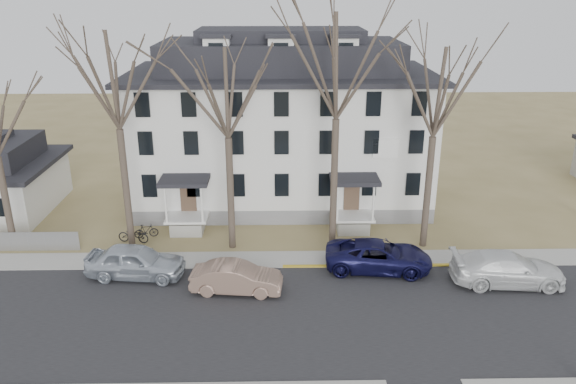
{
  "coord_description": "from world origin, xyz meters",
  "views": [
    {
      "loc": [
        -2.24,
        -20.69,
        14.91
      ],
      "look_at": [
        -1.68,
        9.0,
        3.8
      ],
      "focal_mm": 35.0,
      "sensor_mm": 36.0,
      "label": 1
    }
  ],
  "objects_px": {
    "boarding_house": "(281,127)",
    "bicycle_left": "(133,235)",
    "tree_mid_left": "(226,87)",
    "tree_center": "(338,59)",
    "car_white": "(508,269)",
    "car_navy": "(379,256)",
    "car_silver": "(136,262)",
    "tree_mid_right": "(437,86)",
    "bicycle_right": "(146,231)",
    "car_tan": "(237,279)",
    "tree_far_left": "(114,73)"
  },
  "relations": [
    {
      "from": "tree_center",
      "to": "car_white",
      "type": "bearing_deg",
      "value": -28.21
    },
    {
      "from": "tree_center",
      "to": "bicycle_left",
      "type": "bearing_deg",
      "value": 176.89
    },
    {
      "from": "tree_far_left",
      "to": "tree_mid_left",
      "type": "xyz_separation_m",
      "value": [
        6.0,
        0.0,
        -0.74
      ]
    },
    {
      "from": "car_white",
      "to": "car_tan",
      "type": "bearing_deg",
      "value": 95.05
    },
    {
      "from": "tree_mid_left",
      "to": "tree_center",
      "type": "height_order",
      "value": "tree_center"
    },
    {
      "from": "tree_mid_left",
      "to": "bicycle_left",
      "type": "xyz_separation_m",
      "value": [
        -6.06,
        0.66,
        -9.1
      ]
    },
    {
      "from": "tree_mid_left",
      "to": "tree_center",
      "type": "relative_size",
      "value": 0.87
    },
    {
      "from": "tree_center",
      "to": "car_tan",
      "type": "height_order",
      "value": "tree_center"
    },
    {
      "from": "tree_far_left",
      "to": "bicycle_left",
      "type": "relative_size",
      "value": 7.18
    },
    {
      "from": "boarding_house",
      "to": "tree_far_left",
      "type": "height_order",
      "value": "tree_far_left"
    },
    {
      "from": "car_white",
      "to": "tree_mid_left",
      "type": "bearing_deg",
      "value": 75.18
    },
    {
      "from": "tree_mid_right",
      "to": "car_navy",
      "type": "xyz_separation_m",
      "value": [
        -3.24,
        -3.01,
        -8.79
      ]
    },
    {
      "from": "tree_far_left",
      "to": "tree_center",
      "type": "bearing_deg",
      "value": 0.0
    },
    {
      "from": "boarding_house",
      "to": "car_navy",
      "type": "relative_size",
      "value": 3.58
    },
    {
      "from": "tree_mid_left",
      "to": "car_silver",
      "type": "distance_m",
      "value": 10.61
    },
    {
      "from": "boarding_house",
      "to": "bicycle_right",
      "type": "bearing_deg",
      "value": -141.06
    },
    {
      "from": "boarding_house",
      "to": "bicycle_left",
      "type": "height_order",
      "value": "boarding_house"
    },
    {
      "from": "car_navy",
      "to": "tree_mid_right",
      "type": "bearing_deg",
      "value": -40.52
    },
    {
      "from": "tree_far_left",
      "to": "tree_center",
      "type": "height_order",
      "value": "tree_center"
    },
    {
      "from": "car_silver",
      "to": "bicycle_left",
      "type": "relative_size",
      "value": 2.74
    },
    {
      "from": "boarding_house",
      "to": "bicycle_left",
      "type": "distance_m",
      "value": 12.73
    },
    {
      "from": "tree_center",
      "to": "boarding_house",
      "type": "bearing_deg",
      "value": 110.2
    },
    {
      "from": "tree_mid_right",
      "to": "boarding_house",
      "type": "bearing_deg",
      "value": 136.19
    },
    {
      "from": "car_tan",
      "to": "car_white",
      "type": "distance_m",
      "value": 14.14
    },
    {
      "from": "tree_mid_left",
      "to": "tree_mid_right",
      "type": "distance_m",
      "value": 11.5
    },
    {
      "from": "bicycle_right",
      "to": "tree_far_left",
      "type": "bearing_deg",
      "value": 142.42
    },
    {
      "from": "bicycle_right",
      "to": "boarding_house",
      "type": "bearing_deg",
      "value": -65.51
    },
    {
      "from": "car_navy",
      "to": "boarding_house",
      "type": "bearing_deg",
      "value": 31.88
    },
    {
      "from": "tree_mid_left",
      "to": "tree_mid_right",
      "type": "height_order",
      "value": "same"
    },
    {
      "from": "car_tan",
      "to": "car_white",
      "type": "relative_size",
      "value": 0.79
    },
    {
      "from": "tree_center",
      "to": "car_silver",
      "type": "bearing_deg",
      "value": -161.81
    },
    {
      "from": "tree_far_left",
      "to": "car_silver",
      "type": "distance_m",
      "value": 10.17
    },
    {
      "from": "car_tan",
      "to": "tree_mid_left",
      "type": "bearing_deg",
      "value": 12.15
    },
    {
      "from": "boarding_house",
      "to": "tree_far_left",
      "type": "xyz_separation_m",
      "value": [
        -9.0,
        -8.15,
        4.96
      ]
    },
    {
      "from": "bicycle_left",
      "to": "tree_mid_right",
      "type": "bearing_deg",
      "value": -82.4
    },
    {
      "from": "tree_center",
      "to": "tree_far_left",
      "type": "bearing_deg",
      "value": 180.0
    },
    {
      "from": "car_navy",
      "to": "tree_center",
      "type": "bearing_deg",
      "value": 43.56
    },
    {
      "from": "tree_mid_left",
      "to": "car_navy",
      "type": "xyz_separation_m",
      "value": [
        8.26,
        -3.01,
        -8.79
      ]
    },
    {
      "from": "tree_center",
      "to": "car_navy",
      "type": "bearing_deg",
      "value": -53.09
    },
    {
      "from": "car_silver",
      "to": "car_tan",
      "type": "xyz_separation_m",
      "value": [
        5.5,
        -1.66,
        -0.13
      ]
    },
    {
      "from": "bicycle_left",
      "to": "tree_mid_left",
      "type": "bearing_deg",
      "value": -86.44
    },
    {
      "from": "boarding_house",
      "to": "car_white",
      "type": "xyz_separation_m",
      "value": [
        11.74,
        -12.84,
        -4.53
      ]
    },
    {
      "from": "bicycle_left",
      "to": "car_white",
      "type": "bearing_deg",
      "value": -94.67
    },
    {
      "from": "tree_far_left",
      "to": "car_silver",
      "type": "height_order",
      "value": "tree_far_left"
    },
    {
      "from": "car_white",
      "to": "bicycle_right",
      "type": "distance_m",
      "value": 21.05
    },
    {
      "from": "tree_mid_left",
      "to": "bicycle_left",
      "type": "distance_m",
      "value": 10.95
    },
    {
      "from": "boarding_house",
      "to": "car_white",
      "type": "height_order",
      "value": "boarding_house"
    },
    {
      "from": "tree_far_left",
      "to": "car_white",
      "type": "bearing_deg",
      "value": -12.74
    },
    {
      "from": "car_silver",
      "to": "boarding_house",
      "type": "bearing_deg",
      "value": -28.1
    },
    {
      "from": "boarding_house",
      "to": "tree_mid_left",
      "type": "bearing_deg",
      "value": -110.2
    }
  ]
}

